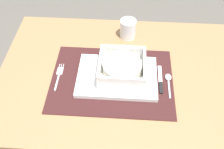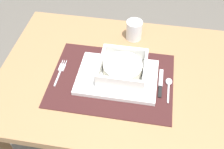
% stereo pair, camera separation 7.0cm
% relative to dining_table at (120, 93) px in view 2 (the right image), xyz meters
% --- Properties ---
extents(dining_table, '(0.92, 0.66, 0.72)m').
position_rel_dining_table_xyz_m(dining_table, '(0.00, 0.00, 0.00)').
color(dining_table, '#936D47').
rests_on(dining_table, ground).
extents(placemat, '(0.45, 0.34, 0.00)m').
position_rel_dining_table_xyz_m(placemat, '(-0.03, -0.04, 0.11)').
color(placemat, '#381919').
rests_on(placemat, dining_table).
extents(serving_plate, '(0.29, 0.21, 0.02)m').
position_rel_dining_table_xyz_m(serving_plate, '(-0.01, -0.03, 0.12)').
color(serving_plate, white).
rests_on(serving_plate, placemat).
extents(porridge_bowl, '(0.17, 0.17, 0.06)m').
position_rel_dining_table_xyz_m(porridge_bowl, '(0.01, -0.01, 0.16)').
color(porridge_bowl, white).
rests_on(porridge_bowl, serving_plate).
extents(fork, '(0.02, 0.13, 0.00)m').
position_rel_dining_table_xyz_m(fork, '(-0.23, -0.03, 0.12)').
color(fork, silver).
rests_on(fork, placemat).
extents(spoon, '(0.02, 0.11, 0.01)m').
position_rel_dining_table_xyz_m(spoon, '(0.18, -0.03, 0.12)').
color(spoon, silver).
rests_on(spoon, placemat).
extents(butter_knife, '(0.01, 0.14, 0.01)m').
position_rel_dining_table_xyz_m(butter_knife, '(0.15, -0.03, 0.12)').
color(butter_knife, black).
rests_on(butter_knife, placemat).
extents(drinking_glass, '(0.07, 0.07, 0.08)m').
position_rel_dining_table_xyz_m(drinking_glass, '(0.02, 0.22, 0.15)').
color(drinking_glass, white).
rests_on(drinking_glass, dining_table).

